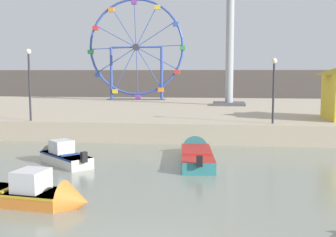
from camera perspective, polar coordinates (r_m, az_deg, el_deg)
name	(u,v)px	position (r m, az deg, el deg)	size (l,w,h in m)	color
quay_promenade	(202,113)	(36.13, 4.66, 0.69)	(110.00, 25.09, 1.16)	#B7A88E
distant_town_skyline	(211,85)	(62.52, 5.75, 4.49)	(140.00, 3.00, 4.40)	#564C47
motorboat_orange_hull	(40,195)	(13.73, -16.89, -9.80)	(3.99, 1.76, 1.46)	orange
motorboat_teal_painted	(196,153)	(20.07, 3.79, -4.63)	(1.87, 6.10, 1.28)	teal
motorboat_white_red_stripe	(60,155)	(19.74, -14.33, -4.82)	(3.51, 3.30, 1.31)	silver
ferris_wheel_blue_frame	(136,49)	(45.19, -4.31, 9.26)	(10.39, 1.20, 10.56)	#334CA8
drop_tower_steel_tower	(230,25)	(38.15, 8.35, 12.31)	(2.80, 2.80, 13.92)	#999EA3
promenade_lamp_near	(29,75)	(26.59, -18.16, 5.64)	(0.32, 0.32, 4.27)	#2D2D33
promenade_lamp_far	(274,81)	(24.58, 14.04, 4.98)	(0.32, 0.32, 3.68)	#2D2D33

